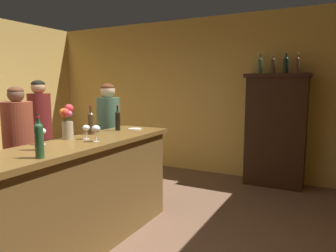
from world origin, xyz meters
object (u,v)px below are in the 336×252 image
(wine_glass_front, at_px, (96,130))
(patron_redhead, at_px, (41,134))
(wine_bottle_rose, at_px, (91,122))
(display_bottle_midleft, at_px, (273,65))
(display_bottle_left, at_px, (260,65))
(display_bottle_center, at_px, (286,64))
(wine_glass_rear, at_px, (86,128))
(display_bottle_midright, at_px, (297,64))
(display_cabinet, at_px, (276,128))
(cheese_plate, at_px, (135,129))
(patron_by_cabinet, at_px, (109,135))
(wine_glass_mid, at_px, (42,132))
(bar_counter, at_px, (76,197))
(wine_bottle_syrah, at_px, (118,120))
(wine_bottle_merlot, at_px, (39,139))
(flower_arrangement, at_px, (67,120))
(patron_near_entrance, at_px, (19,151))
(wine_bottle_riesling, at_px, (39,134))

(wine_glass_front, distance_m, patron_redhead, 1.76)
(wine_bottle_rose, relative_size, display_bottle_midleft, 1.09)
(display_bottle_left, distance_m, display_bottle_center, 0.39)
(wine_glass_rear, bearing_deg, display_bottle_midright, 59.08)
(display_cabinet, xyz_separation_m, cheese_plate, (-1.35, -1.97, 0.15))
(wine_glass_front, height_order, patron_by_cabinet, patron_by_cabinet)
(display_cabinet, bearing_deg, wine_bottle_rose, -122.04)
(wine_glass_mid, xyz_separation_m, patron_redhead, (-1.25, 1.03, -0.25))
(wine_bottle_rose, bearing_deg, bar_counter, -66.17)
(wine_bottle_syrah, xyz_separation_m, wine_bottle_rose, (-0.08, -0.37, 0.01))
(bar_counter, distance_m, patron_redhead, 1.73)
(wine_bottle_rose, bearing_deg, patron_by_cabinet, 117.08)
(display_cabinet, xyz_separation_m, wine_glass_front, (-1.22, -2.84, 0.26))
(display_bottle_left, xyz_separation_m, display_bottle_midleft, (0.20, 0.00, -0.00))
(wine_glass_mid, relative_size, cheese_plate, 0.93)
(bar_counter, bearing_deg, wine_bottle_merlot, -69.12)
(wine_bottle_merlot, bearing_deg, wine_bottle_rose, 112.24)
(wine_glass_mid, bearing_deg, flower_arrangement, 91.40)
(wine_glass_front, height_order, patron_redhead, patron_redhead)
(display_bottle_left, xyz_separation_m, display_bottle_midright, (0.55, 0.00, -0.00))
(wine_bottle_syrah, relative_size, patron_redhead, 0.18)
(wine_bottle_merlot, xyz_separation_m, patron_by_cabinet, (-0.86, 1.89, -0.31))
(wine_bottle_syrah, bearing_deg, cheese_plate, 49.71)
(wine_glass_front, relative_size, display_bottle_left, 0.52)
(bar_counter, bearing_deg, flower_arrangement, 148.48)
(bar_counter, distance_m, cheese_plate, 1.15)
(wine_bottle_syrah, xyz_separation_m, display_bottle_midright, (1.76, 2.13, 0.72))
(display_bottle_midleft, distance_m, display_bottle_midright, 0.35)
(cheese_plate, bearing_deg, wine_bottle_merlot, -82.44)
(display_cabinet, relative_size, display_bottle_center, 5.94)
(wine_glass_rear, xyz_separation_m, flower_arrangement, (-0.18, -0.08, 0.08))
(display_bottle_midleft, distance_m, display_bottle_center, 0.19)
(wine_glass_mid, distance_m, patron_near_entrance, 0.84)
(wine_bottle_merlot, height_order, display_bottle_midleft, display_bottle_midleft)
(patron_by_cabinet, bearing_deg, wine_bottle_syrah, 37.12)
(display_cabinet, relative_size, patron_by_cabinet, 1.09)
(wine_bottle_syrah, height_order, patron_redhead, patron_redhead)
(wine_bottle_riesling, bearing_deg, bar_counter, 86.80)
(wine_bottle_rose, xyz_separation_m, display_bottle_midleft, (1.49, 2.51, 0.71))
(wine_bottle_riesling, xyz_separation_m, display_bottle_midright, (1.65, 3.36, 0.71))
(wine_glass_rear, distance_m, flower_arrangement, 0.21)
(wine_bottle_rose, bearing_deg, patron_redhead, 163.79)
(cheese_plate, relative_size, display_bottle_midright, 0.53)
(wine_bottle_merlot, distance_m, display_bottle_center, 3.83)
(patron_near_entrance, bearing_deg, patron_redhead, 110.64)
(display_cabinet, bearing_deg, wine_bottle_merlot, -107.77)
(wine_bottle_syrah, height_order, wine_bottle_riesling, wine_bottle_syrah)
(wine_bottle_rose, height_order, flower_arrangement, flower_arrangement)
(wine_bottle_rose, bearing_deg, flower_arrangement, -90.65)
(wine_glass_mid, xyz_separation_m, patron_near_entrance, (-0.72, 0.29, -0.31))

